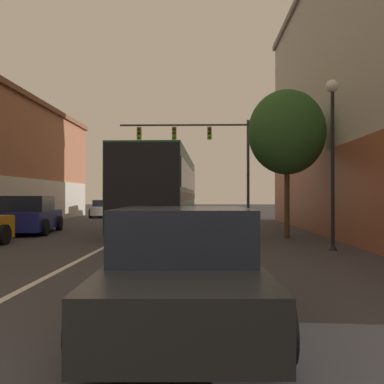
{
  "coord_description": "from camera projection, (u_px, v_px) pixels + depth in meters",
  "views": [
    {
      "loc": [
        2.94,
        -1.57,
        1.52
      ],
      "look_at": [
        2.47,
        15.92,
        1.67
      ],
      "focal_mm": 42.0,
      "sensor_mm": 36.0,
      "label": 1
    }
  ],
  "objects": [
    {
      "name": "traffic_signal_gantry",
      "position": [
        205.0,
        145.0,
        28.53
      ],
      "size": [
        8.27,
        0.36,
        6.34
      ],
      "color": "#333338",
      "rests_on": "ground_plane"
    },
    {
      "name": "parked_car_left_mid",
      "position": [
        106.0,
        209.0,
        32.27
      ],
      "size": [
        2.54,
        4.63,
        1.23
      ],
      "rotation": [
        0.0,
        0.0,
        1.71
      ],
      "color": "silver",
      "rests_on": "ground_plane"
    },
    {
      "name": "lane_center_line",
      "position": [
        127.0,
        236.0,
        17.1
      ],
      "size": [
        0.14,
        42.96,
        0.01
      ],
      "color": "silver",
      "rests_on": "ground_plane"
    },
    {
      "name": "bus",
      "position": [
        162.0,
        189.0,
        19.87
      ],
      "size": [
        2.94,
        11.85,
        3.26
      ],
      "rotation": [
        0.0,
        0.0,
        1.55
      ],
      "color": "#145133",
      "rests_on": "ground_plane"
    },
    {
      "name": "street_lamp",
      "position": [
        333.0,
        144.0,
        12.51
      ],
      "size": [
        0.35,
        0.35,
        4.77
      ],
      "color": "black",
      "rests_on": "ground_plane"
    },
    {
      "name": "parked_car_left_near",
      "position": [
        28.0,
        216.0,
        18.23
      ],
      "size": [
        2.51,
        4.53,
        1.52
      ],
      "rotation": [
        0.0,
        0.0,
        1.69
      ],
      "color": "navy",
      "rests_on": "ground_plane"
    },
    {
      "name": "street_tree_near",
      "position": [
        287.0,
        132.0,
        16.2
      ],
      "size": [
        2.79,
        2.51,
        5.36
      ],
      "color": "#4C3823",
      "rests_on": "ground_plane"
    },
    {
      "name": "hatchback_foreground",
      "position": [
        184.0,
        269.0,
        5.37
      ],
      "size": [
        2.08,
        4.13,
        1.37
      ],
      "rotation": [
        0.0,
        0.0,
        1.6
      ],
      "color": "black",
      "rests_on": "ground_plane"
    }
  ]
}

